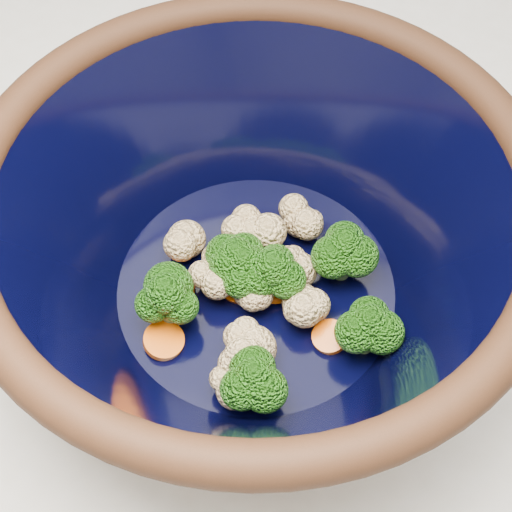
% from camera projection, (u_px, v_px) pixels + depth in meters
% --- Properties ---
extents(ground, '(3.00, 3.00, 0.00)m').
position_uv_depth(ground, '(260.00, 490.00, 1.38)').
color(ground, '#9E7A54').
rests_on(ground, ground).
extents(counter, '(1.20, 1.20, 0.90)m').
position_uv_depth(counter, '(261.00, 395.00, 1.01)').
color(counter, silver).
rests_on(counter, ground).
extents(mixing_bowl, '(0.38, 0.38, 0.17)m').
position_uv_depth(mixing_bowl, '(256.00, 243.00, 0.49)').
color(mixing_bowl, black).
rests_on(mixing_bowl, counter).
extents(vegetable_pile, '(0.19, 0.18, 0.06)m').
position_uv_depth(vegetable_pile, '(260.00, 285.00, 0.51)').
color(vegetable_pile, '#608442').
rests_on(vegetable_pile, mixing_bowl).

